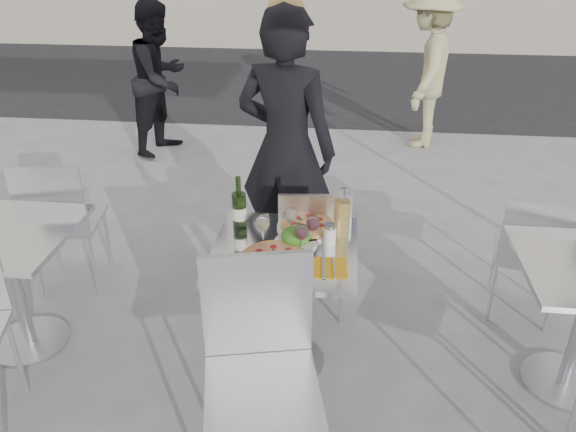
# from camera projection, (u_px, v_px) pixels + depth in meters

# --- Properties ---
(ground) EXTENTS (80.00, 80.00, 0.00)m
(ground) POSITION_uv_depth(u_px,v_px,m) (285.00, 362.00, 3.15)
(ground) COLOR slate
(street_asphalt) EXTENTS (24.00, 5.00, 0.00)m
(street_asphalt) POSITION_uv_depth(u_px,v_px,m) (331.00, 77.00, 8.86)
(street_asphalt) COLOR black
(street_asphalt) RESTS_ON ground
(main_table) EXTENTS (0.72, 0.72, 0.75)m
(main_table) POSITION_uv_depth(u_px,v_px,m) (285.00, 283.00, 2.90)
(main_table) COLOR #B7BABF
(main_table) RESTS_ON ground
(side_table_left) EXTENTS (0.72, 0.72, 0.75)m
(side_table_left) POSITION_uv_depth(u_px,v_px,m) (10.00, 265.00, 3.04)
(side_table_left) COLOR #B7BABF
(side_table_left) RESTS_ON ground
(chair_far) EXTENTS (0.44, 0.45, 0.89)m
(chair_far) POSITION_uv_depth(u_px,v_px,m) (313.00, 242.00, 3.28)
(chair_far) COLOR silver
(chair_far) RESTS_ON ground
(chair_near) EXTENTS (0.56, 0.57, 1.02)m
(chair_near) POSITION_uv_depth(u_px,v_px,m) (260.00, 356.00, 2.32)
(chair_near) COLOR silver
(chair_near) RESTS_ON ground
(side_chair_lfar) EXTENTS (0.49, 0.50, 0.93)m
(side_chair_lfar) POSITION_uv_depth(u_px,v_px,m) (60.00, 216.00, 3.52)
(side_chair_lfar) COLOR silver
(side_chair_lfar) RESTS_ON ground
(side_chair_rfar) EXTENTS (0.46, 0.47, 0.84)m
(side_chair_rfar) POSITION_uv_depth(u_px,v_px,m) (531.00, 250.00, 3.26)
(side_chair_rfar) COLOR silver
(side_chair_rfar) RESTS_ON ground
(woman_diner) EXTENTS (0.75, 0.60, 1.80)m
(woman_diner) POSITION_uv_depth(u_px,v_px,m) (286.00, 150.00, 3.57)
(woman_diner) COLOR black
(woman_diner) RESTS_ON ground
(pedestrian_a) EXTENTS (0.78, 0.89, 1.54)m
(pedestrian_a) POSITION_uv_depth(u_px,v_px,m) (160.00, 79.00, 5.70)
(pedestrian_a) COLOR black
(pedestrian_a) RESTS_ON ground
(pedestrian_b) EXTENTS (0.83, 1.18, 1.66)m
(pedestrian_b) POSITION_uv_depth(u_px,v_px,m) (427.00, 68.00, 5.84)
(pedestrian_b) COLOR tan
(pedestrian_b) RESTS_ON ground
(pizza_near) EXTENTS (0.33, 0.33, 0.02)m
(pizza_near) POSITION_uv_depth(u_px,v_px,m) (274.00, 259.00, 2.69)
(pizza_near) COLOR #E3B858
(pizza_near) RESTS_ON main_table
(pizza_far) EXTENTS (0.32, 0.32, 0.03)m
(pizza_far) POSITION_uv_depth(u_px,v_px,m) (307.00, 226.00, 2.97)
(pizza_far) COLOR white
(pizza_far) RESTS_ON main_table
(salad_plate) EXTENTS (0.22, 0.22, 0.09)m
(salad_plate) POSITION_uv_depth(u_px,v_px,m) (296.00, 237.00, 2.82)
(salad_plate) COLOR white
(salad_plate) RESTS_ON main_table
(wine_bottle) EXTENTS (0.07, 0.08, 0.29)m
(wine_bottle) POSITION_uv_depth(u_px,v_px,m) (239.00, 209.00, 2.93)
(wine_bottle) COLOR #2E4C1C
(wine_bottle) RESTS_ON main_table
(carafe) EXTENTS (0.08, 0.08, 0.29)m
(carafe) POSITION_uv_depth(u_px,v_px,m) (342.00, 219.00, 2.81)
(carafe) COLOR #D5B75B
(carafe) RESTS_ON main_table
(sugar_shaker) EXTENTS (0.06, 0.06, 0.11)m
(sugar_shaker) POSITION_uv_depth(u_px,v_px,m) (330.00, 234.00, 2.81)
(sugar_shaker) COLOR white
(sugar_shaker) RESTS_ON main_table
(wineglass_white_a) EXTENTS (0.07, 0.07, 0.16)m
(wineglass_white_a) POSITION_uv_depth(u_px,v_px,m) (263.00, 224.00, 2.79)
(wineglass_white_a) COLOR white
(wineglass_white_a) RESTS_ON main_table
(wineglass_white_b) EXTENTS (0.07, 0.07, 0.16)m
(wineglass_white_b) POSITION_uv_depth(u_px,v_px,m) (291.00, 216.00, 2.86)
(wineglass_white_b) COLOR white
(wineglass_white_b) RESTS_ON main_table
(wineglass_red_a) EXTENTS (0.07, 0.07, 0.16)m
(wineglass_red_a) POSITION_uv_depth(u_px,v_px,m) (302.00, 233.00, 2.71)
(wineglass_red_a) COLOR white
(wineglass_red_a) RESTS_ON main_table
(wineglass_red_b) EXTENTS (0.07, 0.07, 0.16)m
(wineglass_red_b) POSITION_uv_depth(u_px,v_px,m) (313.00, 224.00, 2.79)
(wineglass_red_b) COLOR white
(wineglass_red_b) RESTS_ON main_table
(napkin_left) EXTENTS (0.20, 0.20, 0.01)m
(napkin_left) POSITION_uv_depth(u_px,v_px,m) (224.00, 272.00, 2.60)
(napkin_left) COLOR orange
(napkin_left) RESTS_ON main_table
(napkin_right) EXTENTS (0.19, 0.20, 0.01)m
(napkin_right) POSITION_uv_depth(u_px,v_px,m) (328.00, 267.00, 2.63)
(napkin_right) COLOR orange
(napkin_right) RESTS_ON main_table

